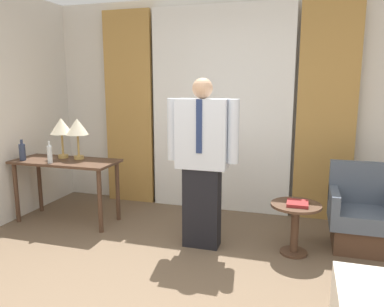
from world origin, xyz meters
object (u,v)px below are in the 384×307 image
Objects in this scene: desk at (66,170)px; side_table at (295,220)px; armchair at (362,218)px; table_lamp_right at (77,128)px; bottle_near_edge at (22,152)px; person at (202,159)px; table_lamp_left at (61,127)px; bottle_by_lamp at (50,154)px; book at (298,203)px.

desk is 2.44× the size of side_table.
table_lamp_right is at bearing -178.36° from armchair.
person reaches higher than bottle_near_edge.
table_lamp_left is at bearing 35.00° from bottle_near_edge.
person is (1.80, -0.03, 0.06)m from bottle_by_lamp.
bottle_near_edge is (-0.59, -0.26, -0.27)m from table_lamp_right.
person reaches higher than bottle_by_lamp.
side_table is (2.71, 0.05, -0.51)m from bottle_by_lamp.
bottle_by_lamp reaches higher than side_table.
armchair is (3.75, 0.35, -0.53)m from bottle_near_edge.
side_table is at bearing -5.58° from table_lamp_right.
table_lamp_left is at bearing 180.00° from table_lamp_right.
person is at bearing -1.70° from bottle_near_edge.
table_lamp_left is at bearing 97.12° from bottle_by_lamp.
side_table is (0.91, 0.08, -0.56)m from person.
side_table is at bearing 0.21° from bottle_near_edge.
table_lamp_right is at bearing 58.20° from bottle_by_lamp.
person is at bearing -6.91° from desk.
person is at bearing -165.05° from armchair.
armchair reaches higher than book.
person is at bearing -11.33° from table_lamp_right.
person is (1.61, -0.32, -0.21)m from table_lamp_right.
table_lamp_right reaches higher than bottle_by_lamp.
book is (-0.62, -0.36, 0.20)m from armchair.
person is 2.00× the size of armchair.
person is (2.20, -0.07, 0.06)m from bottle_near_edge.
bottle_near_edge reaches higher than armchair.
book is at bearing -149.77° from armchair.
bottle_near_edge is (-0.48, -0.14, 0.22)m from desk.
book is (2.65, -0.16, -0.11)m from desk.
armchair is 0.72m from side_table.
side_table is 2.41× the size of book.
table_lamp_right is 2.62m from book.
bottle_by_lamp is 0.49× the size of side_table.
bottle_by_lamp reaches higher than book.
table_lamp_right is 0.29× the size of person.
side_table is (3.11, 0.01, -0.50)m from bottle_near_edge.
person is 1.71m from armchair.
bottle_near_edge reaches higher than book.
bottle_by_lamp is at bearing 179.05° from person.
table_lamp_left is at bearing -178.47° from armchair.
table_lamp_left and table_lamp_right have the same top height.
armchair is at bearing 6.55° from bottle_by_lamp.
person is 1.07m from side_table.
book is at bearing -5.67° from table_lamp_left.
bottle_near_edge is 3.15m from side_table.
person is at bearing -175.19° from side_table.
bottle_by_lamp is (0.40, -0.04, 0.00)m from bottle_near_edge.
desk is 3.29m from armchair.
side_table is (2.52, -0.25, -0.77)m from table_lamp_right.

